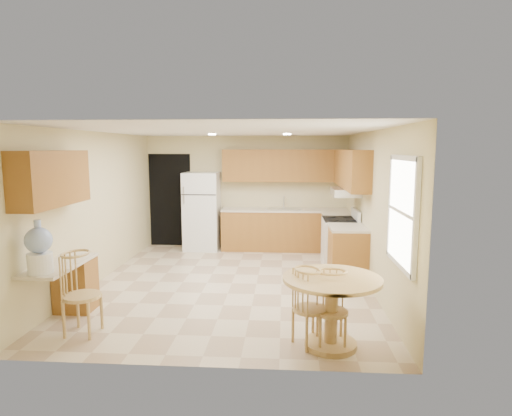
# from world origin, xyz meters

# --- Properties ---
(floor) EXTENTS (5.50, 5.50, 0.00)m
(floor) POSITION_xyz_m (0.00, 0.00, 0.00)
(floor) COLOR #CBB693
(floor) RESTS_ON ground
(ceiling) EXTENTS (4.50, 5.50, 0.02)m
(ceiling) POSITION_xyz_m (0.00, 0.00, 2.50)
(ceiling) COLOR white
(ceiling) RESTS_ON wall_back
(wall_back) EXTENTS (4.50, 0.02, 2.50)m
(wall_back) POSITION_xyz_m (0.00, 2.75, 1.25)
(wall_back) COLOR #CBBE89
(wall_back) RESTS_ON floor
(wall_front) EXTENTS (4.50, 0.02, 2.50)m
(wall_front) POSITION_xyz_m (0.00, -2.75, 1.25)
(wall_front) COLOR #CBBE89
(wall_front) RESTS_ON floor
(wall_left) EXTENTS (0.02, 5.50, 2.50)m
(wall_left) POSITION_xyz_m (-2.25, 0.00, 1.25)
(wall_left) COLOR #CBBE89
(wall_left) RESTS_ON floor
(wall_right) EXTENTS (0.02, 5.50, 2.50)m
(wall_right) POSITION_xyz_m (2.25, 0.00, 1.25)
(wall_right) COLOR #CBBE89
(wall_right) RESTS_ON floor
(doorway) EXTENTS (0.90, 0.02, 2.10)m
(doorway) POSITION_xyz_m (-1.75, 2.73, 1.05)
(doorway) COLOR black
(doorway) RESTS_ON floor
(base_cab_back) EXTENTS (2.75, 0.60, 0.87)m
(base_cab_back) POSITION_xyz_m (0.88, 2.45, 0.43)
(base_cab_back) COLOR #9C6527
(base_cab_back) RESTS_ON floor
(counter_back) EXTENTS (2.75, 0.63, 0.04)m
(counter_back) POSITION_xyz_m (0.88, 2.45, 0.89)
(counter_back) COLOR beige
(counter_back) RESTS_ON base_cab_back
(base_cab_right_a) EXTENTS (0.60, 0.59, 0.87)m
(base_cab_right_a) POSITION_xyz_m (1.95, 1.85, 0.43)
(base_cab_right_a) COLOR #9C6527
(base_cab_right_a) RESTS_ON floor
(counter_right_a) EXTENTS (0.63, 0.59, 0.04)m
(counter_right_a) POSITION_xyz_m (1.95, 1.85, 0.89)
(counter_right_a) COLOR beige
(counter_right_a) RESTS_ON base_cab_right_a
(base_cab_right_b) EXTENTS (0.60, 0.80, 0.87)m
(base_cab_right_b) POSITION_xyz_m (1.95, 0.40, 0.43)
(base_cab_right_b) COLOR #9C6527
(base_cab_right_b) RESTS_ON floor
(counter_right_b) EXTENTS (0.63, 0.80, 0.04)m
(counter_right_b) POSITION_xyz_m (1.95, 0.40, 0.89)
(counter_right_b) COLOR beige
(counter_right_b) RESTS_ON base_cab_right_b
(upper_cab_back) EXTENTS (2.75, 0.33, 0.70)m
(upper_cab_back) POSITION_xyz_m (0.88, 2.58, 1.85)
(upper_cab_back) COLOR #9C6527
(upper_cab_back) RESTS_ON wall_back
(upper_cab_right) EXTENTS (0.33, 2.42, 0.70)m
(upper_cab_right) POSITION_xyz_m (2.08, 1.21, 1.85)
(upper_cab_right) COLOR #9C6527
(upper_cab_right) RESTS_ON wall_right
(upper_cab_left) EXTENTS (0.33, 1.40, 0.70)m
(upper_cab_left) POSITION_xyz_m (-2.08, -1.60, 1.85)
(upper_cab_left) COLOR #9C6527
(upper_cab_left) RESTS_ON wall_left
(sink) EXTENTS (0.78, 0.44, 0.01)m
(sink) POSITION_xyz_m (0.85, 2.45, 0.91)
(sink) COLOR silver
(sink) RESTS_ON counter_back
(range_hood) EXTENTS (0.50, 0.76, 0.14)m
(range_hood) POSITION_xyz_m (2.00, 1.18, 1.42)
(range_hood) COLOR silver
(range_hood) RESTS_ON upper_cab_right
(desk_pedestal) EXTENTS (0.48, 0.42, 0.72)m
(desk_pedestal) POSITION_xyz_m (-2.00, -1.32, 0.36)
(desk_pedestal) COLOR #9C6527
(desk_pedestal) RESTS_ON floor
(desk_top) EXTENTS (0.50, 1.20, 0.04)m
(desk_top) POSITION_xyz_m (-2.00, -1.70, 0.75)
(desk_top) COLOR beige
(desk_top) RESTS_ON desk_pedestal
(window) EXTENTS (0.06, 1.12, 1.30)m
(window) POSITION_xyz_m (2.23, -1.85, 1.50)
(window) COLOR white
(window) RESTS_ON wall_right
(can_light_a) EXTENTS (0.14, 0.14, 0.02)m
(can_light_a) POSITION_xyz_m (-0.50, 1.20, 2.48)
(can_light_a) COLOR white
(can_light_a) RESTS_ON ceiling
(can_light_b) EXTENTS (0.14, 0.14, 0.02)m
(can_light_b) POSITION_xyz_m (0.90, 1.20, 2.48)
(can_light_b) COLOR white
(can_light_b) RESTS_ON ceiling
(refrigerator) EXTENTS (0.75, 0.73, 1.70)m
(refrigerator) POSITION_xyz_m (-0.95, 2.40, 0.85)
(refrigerator) COLOR white
(refrigerator) RESTS_ON floor
(stove) EXTENTS (0.65, 0.76, 1.09)m
(stove) POSITION_xyz_m (1.92, 1.18, 0.47)
(stove) COLOR white
(stove) RESTS_ON floor
(dining_table) EXTENTS (1.10, 1.10, 0.81)m
(dining_table) POSITION_xyz_m (1.40, -2.20, 0.53)
(dining_table) COLOR tan
(dining_table) RESTS_ON floor
(chair_table_a) EXTENTS (0.39, 0.50, 0.89)m
(chair_table_a) POSITION_xyz_m (1.17, -2.24, 0.54)
(chair_table_a) COLOR tan
(chair_table_a) RESTS_ON floor
(chair_table_b) EXTENTS (0.38, 0.38, 0.86)m
(chair_table_b) POSITION_xyz_m (1.40, -2.28, 0.53)
(chair_table_b) COLOR tan
(chair_table_b) RESTS_ON floor
(chair_desk) EXTENTS (0.44, 0.56, 0.99)m
(chair_desk) POSITION_xyz_m (-1.55, -2.14, 0.60)
(chair_desk) COLOR tan
(chair_desk) RESTS_ON floor
(water_crock) EXTENTS (0.31, 0.31, 0.64)m
(water_crock) POSITION_xyz_m (-2.00, -2.12, 1.06)
(water_crock) COLOR white
(water_crock) RESTS_ON desk_top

